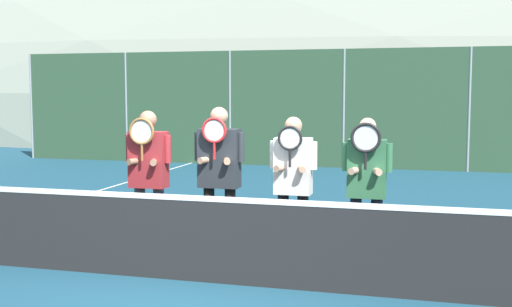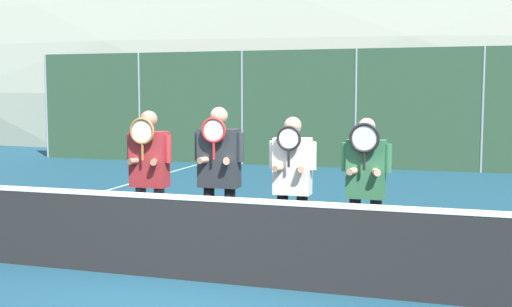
{
  "view_description": "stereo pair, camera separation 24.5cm",
  "coord_description": "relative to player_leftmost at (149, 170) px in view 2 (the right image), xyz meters",
  "views": [
    {
      "loc": [
        2.22,
        -6.23,
        2.01
      ],
      "look_at": [
        0.21,
        1.09,
        1.27
      ],
      "focal_mm": 45.0,
      "sensor_mm": 36.0,
      "label": 1
    },
    {
      "loc": [
        2.45,
        -6.16,
        2.01
      ],
      "look_at": [
        0.21,
        1.09,
        1.27
      ],
      "focal_mm": 45.0,
      "sensor_mm": 36.0,
      "label": 2
    }
  ],
  "objects": [
    {
      "name": "ground_plane",
      "position": [
        1.05,
        -0.81,
        -1.06
      ],
      "size": [
        120.0,
        120.0,
        0.0
      ],
      "primitive_type": "plane",
      "color": "navy"
    },
    {
      "name": "hill_distant",
      "position": [
        1.05,
        51.94,
        -1.06
      ],
      "size": [
        143.47,
        79.71,
        27.9
      ],
      "color": "gray",
      "rests_on": "ground_plane"
    },
    {
      "name": "clubhouse_building",
      "position": [
        1.75,
        17.87,
        0.66
      ],
      "size": [
        14.76,
        5.5,
        3.39
      ],
      "color": "beige",
      "rests_on": "ground_plane"
    },
    {
      "name": "fence_back",
      "position": [
        1.05,
        9.73,
        0.49
      ],
      "size": [
        18.77,
        0.06,
        3.1
      ],
      "color": "gray",
      "rests_on": "ground_plane"
    },
    {
      "name": "tennis_net",
      "position": [
        1.05,
        -0.81,
        -0.58
      ],
      "size": [
        11.43,
        0.09,
        1.02
      ],
      "color": "gray",
      "rests_on": "ground_plane"
    },
    {
      "name": "court_line_left_sideline",
      "position": [
        -3.2,
        2.19,
        -1.05
      ],
      "size": [
        0.05,
        16.0,
        0.01
      ],
      "primitive_type": "cube",
      "color": "white",
      "rests_on": "ground_plane"
    },
    {
      "name": "player_leftmost",
      "position": [
        0.0,
        0.0,
        0.0
      ],
      "size": [
        0.58,
        0.34,
        1.78
      ],
      "color": "#56565B",
      "rests_on": "ground_plane"
    },
    {
      "name": "player_center_left",
      "position": [
        0.87,
        0.09,
        0.03
      ],
      "size": [
        0.62,
        0.34,
        1.83
      ],
      "color": "black",
      "rests_on": "ground_plane"
    },
    {
      "name": "player_center_right",
      "position": [
        1.75,
        0.14,
        -0.05
      ],
      "size": [
        0.56,
        0.34,
        1.72
      ],
      "color": "black",
      "rests_on": "ground_plane"
    },
    {
      "name": "player_rightmost",
      "position": [
        2.59,
        0.12,
        -0.05
      ],
      "size": [
        0.56,
        0.34,
        1.72
      ],
      "color": "#232838",
      "rests_on": "ground_plane"
    },
    {
      "name": "car_far_left",
      "position": [
        -4.5,
        12.3,
        -0.12
      ],
      "size": [
        4.09,
        1.91,
        1.86
      ],
      "color": "maroon",
      "rests_on": "ground_plane"
    },
    {
      "name": "car_left_of_center",
      "position": [
        0.7,
        12.34,
        -0.16
      ],
      "size": [
        4.49,
        2.04,
        1.75
      ],
      "color": "#B2B7BC",
      "rests_on": "ground_plane"
    }
  ]
}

